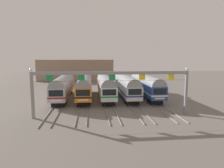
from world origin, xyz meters
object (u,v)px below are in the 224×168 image
object	(u,v)px
commuter_train_stainless	(63,86)
catenary_gantry	(112,80)
commuter_train_silver	(126,85)
commuter_train_blue	(146,85)
commuter_train_orange	(85,85)
commuter_train_white	(105,85)

from	to	relation	value
commuter_train_stainless	catenary_gantry	distance (m)	16.24
commuter_train_silver	commuter_train_blue	bearing A→B (deg)	0.06
commuter_train_orange	commuter_train_silver	size ratio (longest dim) A/B	1.00
catenary_gantry	commuter_train_blue	bearing A→B (deg)	57.32
commuter_train_stainless	commuter_train_orange	distance (m)	4.33
commuter_train_blue	catenary_gantry	world-z (taller)	catenary_gantry
commuter_train_silver	commuter_train_blue	world-z (taller)	commuter_train_blue
commuter_train_silver	commuter_train_blue	xyz separation A→B (m)	(4.33, 0.00, 0.00)
commuter_train_orange	commuter_train_blue	world-z (taller)	commuter_train_blue
commuter_train_stainless	commuter_train_white	distance (m)	8.66
commuter_train_blue	commuter_train_silver	bearing A→B (deg)	-179.94
commuter_train_white	catenary_gantry	distance (m)	13.74
commuter_train_stainless	commuter_train_silver	distance (m)	12.99
commuter_train_stainless	commuter_train_blue	size ratio (longest dim) A/B	1.00
commuter_train_silver	catenary_gantry	distance (m)	14.41
commuter_train_stainless	commuter_train_white	bearing A→B (deg)	0.00
commuter_train_white	commuter_train_blue	world-z (taller)	same
commuter_train_stainless	catenary_gantry	world-z (taller)	catenary_gantry
commuter_train_stainless	commuter_train_white	size ratio (longest dim) A/B	1.00
commuter_train_blue	catenary_gantry	xyz separation A→B (m)	(-8.66, -13.50, 2.58)
catenary_gantry	commuter_train_white	bearing A→B (deg)	90.00
commuter_train_blue	catenary_gantry	distance (m)	16.24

